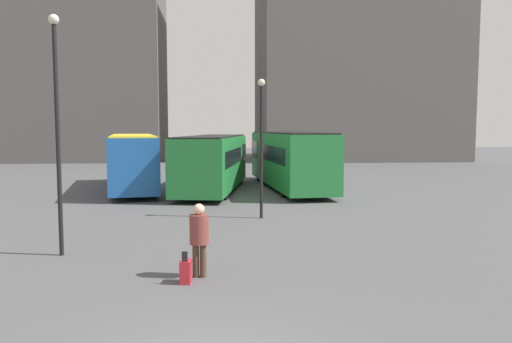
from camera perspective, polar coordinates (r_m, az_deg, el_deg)
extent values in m
cube|color=#5B5656|center=(58.84, 11.29, 15.35)|extent=(21.39, 13.95, 28.30)
cube|color=#1E56A3|center=(29.05, -13.91, 1.20)|extent=(4.12, 10.76, 2.76)
cube|color=black|center=(33.33, -14.00, 2.27)|extent=(2.74, 2.31, 1.05)
cube|color=black|center=(28.08, -13.90, 1.78)|extent=(3.53, 7.04, 0.83)
cube|color=yellow|center=(28.99, -13.97, 4.01)|extent=(3.90, 10.52, 0.08)
cylinder|color=black|center=(32.39, -13.92, -0.47)|extent=(2.45, 1.36, 0.99)
cylinder|color=black|center=(25.91, -13.78, -1.82)|extent=(2.45, 1.36, 0.99)
cube|color=#237A38|center=(27.78, -4.94, 1.10)|extent=(4.28, 10.92, 2.75)
cube|color=black|center=(32.07, -3.68, 2.25)|extent=(2.91, 2.36, 1.04)
cube|color=black|center=(26.82, -5.28, 1.70)|extent=(3.69, 7.15, 0.82)
cube|color=black|center=(27.72, -4.97, 4.02)|extent=(4.04, 10.68, 0.08)
cylinder|color=black|center=(31.13, -3.94, -0.62)|extent=(2.60, 1.31, 0.92)
cylinder|color=black|center=(24.66, -6.17, -2.13)|extent=(2.60, 1.31, 0.92)
cube|color=#237A38|center=(28.96, 3.80, 1.47)|extent=(3.40, 11.96, 2.92)
cube|color=black|center=(33.67, 1.98, 2.59)|extent=(2.76, 2.34, 1.11)
cube|color=black|center=(27.90, 4.29, 2.08)|extent=(3.13, 7.72, 0.88)
cube|color=black|center=(28.90, 3.82, 4.44)|extent=(3.18, 11.71, 0.08)
cylinder|color=black|center=(32.62, 2.37, -0.33)|extent=(2.53, 1.12, 0.95)
cylinder|color=black|center=(25.53, 5.61, -1.84)|extent=(2.53, 1.12, 0.95)
cylinder|color=#4C3828|center=(12.02, -6.89, -10.05)|extent=(0.17, 0.17, 0.80)
cylinder|color=#4C3828|center=(12.00, -6.06, -10.08)|extent=(0.17, 0.17, 0.80)
cylinder|color=brown|center=(11.84, -6.52, -6.58)|extent=(0.50, 0.50, 0.69)
sphere|color=beige|center=(11.75, -6.54, -4.30)|extent=(0.26, 0.26, 0.26)
cube|color=#B7232D|center=(11.65, -8.02, -11.25)|extent=(0.28, 0.40, 0.52)
cube|color=black|center=(11.43, -8.15, -9.61)|extent=(0.13, 0.04, 0.24)
cylinder|color=black|center=(19.26, 0.62, 2.22)|extent=(0.12, 0.12, 5.15)
sphere|color=beige|center=(19.31, 0.62, 10.13)|extent=(0.28, 0.28, 0.28)
cylinder|color=black|center=(14.57, -21.70, 3.23)|extent=(0.12, 0.12, 6.30)
sphere|color=beige|center=(14.85, -22.12, 15.80)|extent=(0.28, 0.28, 0.28)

